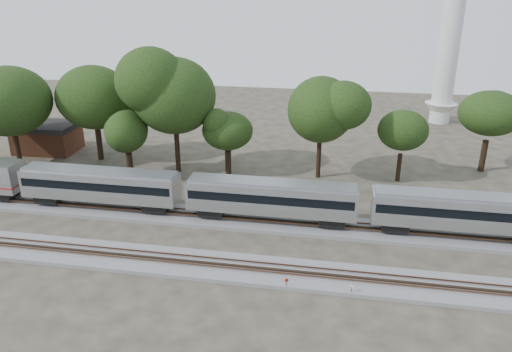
{
  "coord_description": "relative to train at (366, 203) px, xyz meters",
  "views": [
    {
      "loc": [
        10.92,
        -43.52,
        25.69
      ],
      "look_at": [
        2.15,
        5.0,
        6.09
      ],
      "focal_mm": 35.0,
      "sensor_mm": 36.0,
      "label": 1
    }
  ],
  "objects": [
    {
      "name": "track_far",
      "position": [
        -13.89,
        0.0,
        -3.19
      ],
      "size": [
        160.0,
        5.0,
        0.73
      ],
      "color": "slate",
      "rests_on": "ground"
    },
    {
      "name": "switch_stand_white",
      "position": [
        -1.31,
        -12.22,
        -2.66
      ],
      "size": [
        0.35,
        0.19,
        1.16
      ],
      "rotation": [
        0.0,
        0.0,
        -0.43
      ],
      "color": "#512D19",
      "rests_on": "ground"
    },
    {
      "name": "ground",
      "position": [
        -13.89,
        -6.0,
        -3.4
      ],
      "size": [
        160.0,
        160.0,
        0.0
      ],
      "primitive_type": "plane",
      "color": "#383328",
      "rests_on": "ground"
    },
    {
      "name": "tree_1",
      "position": [
        -38.97,
        16.77,
        6.12
      ],
      "size": [
        9.68,
        9.68,
        13.65
      ],
      "color": "black",
      "rests_on": "ground"
    },
    {
      "name": "track_near",
      "position": [
        -13.89,
        -10.0,
        -3.19
      ],
      "size": [
        160.0,
        5.0,
        0.73
      ],
      "color": "slate",
      "rests_on": "ground"
    },
    {
      "name": "brick_building",
      "position": [
        -49.01,
        18.98,
        -1.14
      ],
      "size": [
        9.57,
        6.93,
        4.48
      ],
      "rotation": [
        0.0,
        0.0,
        0.04
      ],
      "color": "brown",
      "rests_on": "ground"
    },
    {
      "name": "tree_2",
      "position": [
        -31.38,
        10.38,
        3.24
      ],
      "size": [
        6.77,
        6.77,
        9.55
      ],
      "color": "black",
      "rests_on": "ground"
    },
    {
      "name": "tree_5",
      "position": [
        -5.95,
        15.26,
        6.19
      ],
      "size": [
        9.76,
        9.76,
        13.76
      ],
      "color": "black",
      "rests_on": "ground"
    },
    {
      "name": "switch_lever",
      "position": [
        -5.91,
        -11.89,
        -3.25
      ],
      "size": [
        0.56,
        0.42,
        0.3
      ],
      "primitive_type": "cube",
      "rotation": [
        0.0,
        0.0,
        0.27
      ],
      "color": "#512D19",
      "rests_on": "ground"
    },
    {
      "name": "switch_stand_red",
      "position": [
        -6.96,
        -12.3,
        -2.66
      ],
      "size": [
        0.36,
        0.11,
        1.15
      ],
      "rotation": [
        0.0,
        0.0,
        0.21
      ],
      "color": "#512D19",
      "rests_on": "ground"
    },
    {
      "name": "tree_3",
      "position": [
        -25.59,
        13.67,
        7.58
      ],
      "size": [
        11.17,
        11.17,
        15.75
      ],
      "color": "black",
      "rests_on": "ground"
    },
    {
      "name": "tree_7",
      "position": [
        16.88,
        21.81,
        5.04
      ],
      "size": [
        8.59,
        8.59,
        12.11
      ],
      "color": "black",
      "rests_on": "ground"
    },
    {
      "name": "tree_0",
      "position": [
        -49.47,
        12.17,
        6.21
      ],
      "size": [
        9.78,
        9.78,
        13.79
      ],
      "color": "black",
      "rests_on": "ground"
    },
    {
      "name": "train",
      "position": [
        0.0,
        0.0,
        0.0
      ],
      "size": [
        117.3,
        3.36,
        4.95
      ],
      "color": "#BABDC2",
      "rests_on": "ground"
    },
    {
      "name": "tree_4",
      "position": [
        -18.48,
        14.35,
        2.86
      ],
      "size": [
        6.38,
        6.38,
        9.0
      ],
      "color": "black",
      "rests_on": "ground"
    },
    {
      "name": "tree_6",
      "position": [
        4.82,
        15.87,
        3.7
      ],
      "size": [
        7.24,
        7.24,
        10.21
      ],
      "color": "black",
      "rests_on": "ground"
    }
  ]
}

